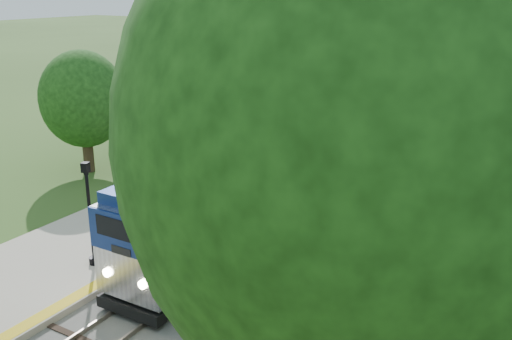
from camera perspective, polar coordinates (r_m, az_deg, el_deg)
The scene contains 9 objects.
trackbed at distance 67.20m, azimuth 21.90°, elevation 7.42°, with size 9.50×170.00×0.28m.
platform at distance 29.71m, azimuth -7.62°, elevation -3.26°, with size 6.40×68.00×0.38m, color #AC9F8B.
yellow_stripe at distance 28.06m, azimuth -3.05°, elevation -3.99°, with size 0.55×68.00×0.01m, color gold.
station_building at distance 44.71m, azimuth -5.57°, elevation 9.16°, with size 8.60×6.60×8.00m.
signal_gantry at distance 61.61m, azimuth 22.03°, elevation 11.05°, with size 8.40×0.38×6.20m.
trees_behind_platform at distance 35.72m, azimuth -10.83°, elevation 7.43°, with size 7.82×53.32×7.21m.
train at distance 68.68m, azimuth 20.66°, elevation 9.51°, with size 2.78×111.81×4.09m.
lamppost_far at distance 22.97m, azimuth -16.22°, elevation -4.81°, with size 0.41×0.41×4.19m.
signal_farside at distance 31.73m, azimuth 19.27°, elevation 5.06°, with size 0.38×0.30×6.89m.
Camera 1 is at (12.28, -5.53, 10.85)m, focal length 40.00 mm.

